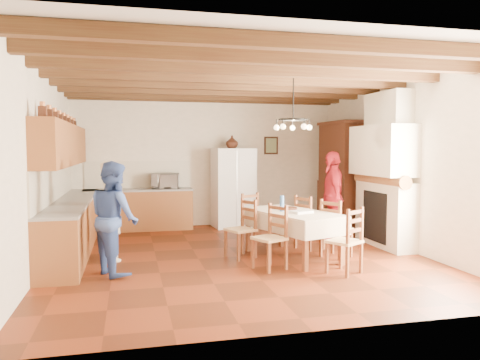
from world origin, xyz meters
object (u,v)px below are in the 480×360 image
at_px(dining_table, 292,216).
at_px(person_man, 112,210).
at_px(chair_end_far, 256,220).
at_px(chair_left_near, 269,237).
at_px(person_woman_blue, 114,218).
at_px(microwave, 165,181).
at_px(chair_right_near, 336,228).
at_px(refrigerator, 233,188).
at_px(person_woman_red, 332,197).
at_px(hutch, 341,176).
at_px(chair_right_far, 310,222).
at_px(chair_left_far, 240,229).
at_px(chair_end_near, 344,240).

xyz_separation_m(dining_table, person_man, (-2.86, 0.51, 0.12)).
height_order(dining_table, chair_end_far, chair_end_far).
xyz_separation_m(chair_left_near, person_woman_blue, (-2.22, 0.27, 0.33)).
distance_m(chair_left_near, microwave, 4.07).
bearing_deg(chair_end_far, dining_table, -98.08).
bearing_deg(person_woman_blue, dining_table, -107.94).
distance_m(dining_table, chair_right_near, 0.76).
bearing_deg(person_man, refrigerator, -58.83).
bearing_deg(dining_table, refrigerator, 95.25).
bearing_deg(chair_end_far, person_woman_red, -25.36).
distance_m(hutch, dining_table, 2.98).
height_order(chair_right_far, person_woman_red, person_woman_red).
bearing_deg(chair_right_far, chair_left_near, 112.72).
relative_size(hutch, chair_end_far, 2.47).
height_order(person_woman_blue, person_woman_red, person_woman_red).
height_order(person_woman_red, microwave, person_woman_red).
height_order(chair_left_near, person_man, person_man).
distance_m(hutch, person_man, 5.08).
bearing_deg(person_man, chair_right_near, -114.56).
bearing_deg(person_man, chair_right_far, -103.57).
distance_m(dining_table, chair_end_far, 1.13).
bearing_deg(hutch, chair_left_near, -133.54).
xyz_separation_m(hutch, chair_right_near, (-1.18, -2.34, -0.70)).
bearing_deg(hutch, person_woman_red, -124.04).
bearing_deg(person_woman_blue, person_woman_red, -95.48).
relative_size(chair_right_near, chair_end_far, 1.00).
bearing_deg(chair_right_near, hutch, -58.33).
relative_size(dining_table, person_woman_red, 1.12).
xyz_separation_m(dining_table, chair_left_near, (-0.57, -0.60, -0.20)).
distance_m(dining_table, chair_left_far, 0.87).
distance_m(refrigerator, chair_end_near, 4.31).
xyz_separation_m(hutch, dining_table, (-1.91, -2.23, -0.50)).
distance_m(chair_right_near, microwave, 4.23).
height_order(chair_left_far, chair_end_far, same).
relative_size(chair_right_near, person_woman_blue, 0.59).
distance_m(hutch, person_woman_blue, 5.37).
height_order(person_man, person_woman_blue, person_woman_blue).
bearing_deg(chair_right_near, dining_table, 50.16).
xyz_separation_m(chair_right_near, person_woman_red, (0.46, 1.16, 0.39)).
bearing_deg(chair_left_near, microwave, 173.14).
height_order(chair_left_far, chair_end_near, same).
distance_m(chair_end_far, person_man, 2.61).
bearing_deg(chair_end_near, chair_end_far, -102.63).
bearing_deg(person_man, microwave, -35.83).
xyz_separation_m(person_woman_blue, person_woman_red, (3.98, 1.39, 0.06)).
distance_m(chair_left_near, person_woman_red, 2.45).
height_order(chair_end_far, person_woman_red, person_woman_red).
bearing_deg(chair_end_near, person_man, -57.33).
bearing_deg(microwave, person_woman_red, -32.00).
bearing_deg(dining_table, person_woman_blue, -173.20).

